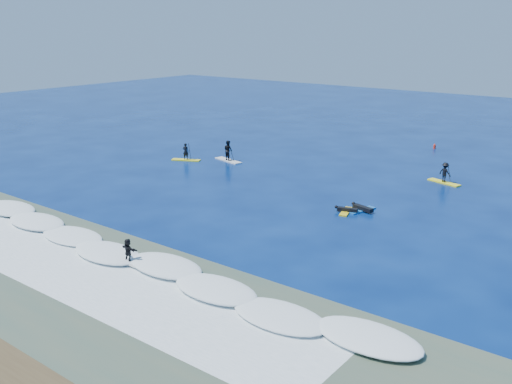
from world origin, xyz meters
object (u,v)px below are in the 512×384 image
Objects in this scene: sup_paddler_left at (186,154)px; wave_surfer at (128,252)px; prone_paddler_far at (362,209)px; sup_paddler_center at (228,152)px; prone_paddler_near at (346,210)px; sup_paddler_right at (445,174)px; marker_buoy at (435,146)px.

sup_paddler_left reaches higher than wave_surfer.
sup_paddler_center is at bearing 85.64° from prone_paddler_far.
sup_paddler_right is at bearing -29.25° from prone_paddler_near.
marker_buoy is at bearing 23.44° from prone_paddler_far.
sup_paddler_left is at bearing -130.60° from marker_buoy.
prone_paddler_far is 1.25× the size of wave_surfer.
prone_paddler_far is (0.73, 0.94, 0.02)m from prone_paddler_near.
marker_buoy is (17.10, 19.95, -0.34)m from sup_paddler_left.
sup_paddler_center reaches higher than sup_paddler_right.
sup_paddler_right reaches higher than sup_paddler_left.
sup_paddler_left is 1.46× the size of wave_surfer.
sup_paddler_right is (19.39, 4.89, -0.08)m from sup_paddler_center.
sup_paddler_right is 28.21m from wave_surfer.
sup_paddler_center is 1.15× the size of sup_paddler_right.
prone_paddler_far is at bearing -5.32° from sup_paddler_center.
prone_paddler_near is 3.45× the size of marker_buoy.
prone_paddler_far is at bearing 72.08° from wave_surfer.
sup_paddler_right is at bearing 4.22° from prone_paddler_far.
sup_paddler_center is 1.41× the size of prone_paddler_far.
wave_surfer is (15.14, -19.90, 0.18)m from sup_paddler_left.
marker_buoy is (-3.72, 23.53, 0.10)m from prone_paddler_far.
sup_paddler_center is (3.38, 2.36, 0.26)m from sup_paddler_left.
sup_paddler_right is 12.10m from prone_paddler_near.
wave_surfer is at bearing 145.77° from prone_paddler_near.
prone_paddler_far reaches higher than prone_paddler_near.
prone_paddler_far is 23.83m from marker_buoy.
sup_paddler_center reaches higher than prone_paddler_near.
sup_paddler_left is at bearing 128.53° from wave_surfer.
prone_paddler_near is at bearing -86.07° from sup_paddler_right.
prone_paddler_far is 17.29m from wave_surfer.
prone_paddler_far is at bearing -34.93° from sup_paddler_left.
wave_surfer is (11.76, -22.26, -0.07)m from sup_paddler_center.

